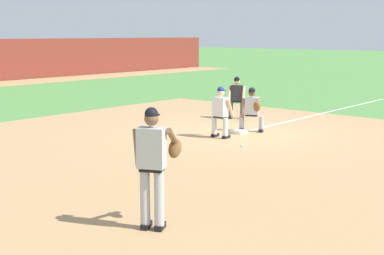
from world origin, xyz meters
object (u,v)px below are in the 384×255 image
at_px(baseball, 242,146).
at_px(first_baseman, 252,108).
at_px(pitcher, 153,161).
at_px(first_base_bag, 239,132).
at_px(umpire, 237,96).
at_px(baserunner, 220,110).

height_order(baseball, first_baseman, first_baseman).
bearing_deg(pitcher, first_base_bag, 26.84).
distance_m(first_base_bag, baseball, 1.95).
bearing_deg(first_baseman, pitcher, -155.44).
relative_size(pitcher, umpire, 1.27).
bearing_deg(baseball, baserunner, 62.67).
bearing_deg(baserunner, pitcher, -149.96).
height_order(first_base_bag, baseball, first_base_bag).
xyz_separation_m(baseball, baserunner, (0.63, 1.21, 0.76)).
relative_size(first_base_bag, baserunner, 0.26).
xyz_separation_m(pitcher, first_baseman, (7.68, 3.51, -0.33)).
height_order(first_base_bag, umpire, umpire).
relative_size(pitcher, first_baseman, 1.39).
relative_size(pitcher, baserunner, 1.27).
bearing_deg(first_baseman, first_base_bag, 160.92).
height_order(first_base_bag, pitcher, pitcher).
bearing_deg(pitcher, umpire, 29.60).
relative_size(first_base_bag, first_baseman, 0.28).
height_order(baseball, pitcher, pitcher).
bearing_deg(baseball, pitcher, -156.76).
xyz_separation_m(baseball, first_baseman, (1.97, 1.06, 0.69)).
bearing_deg(first_baseman, umpire, 46.29).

